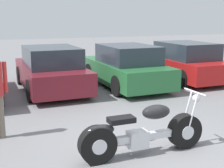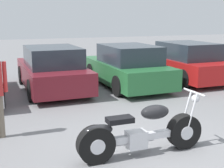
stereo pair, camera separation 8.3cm
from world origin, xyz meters
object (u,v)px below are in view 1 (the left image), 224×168
(parked_car_green, at_px, (126,67))
(motorcycle, at_px, (142,133))
(parked_car_maroon, at_px, (51,70))
(parked_car_red, at_px, (183,62))

(parked_car_green, bearing_deg, motorcycle, -111.91)
(motorcycle, bearing_deg, parked_car_maroon, 94.61)
(parked_car_maroon, relative_size, parked_car_green, 1.00)
(motorcycle, bearing_deg, parked_car_red, 49.50)
(parked_car_red, bearing_deg, parked_car_maroon, 178.45)
(parked_car_maroon, height_order, parked_car_red, same)
(motorcycle, distance_m, parked_car_green, 5.50)
(motorcycle, xyz_separation_m, parked_car_red, (4.54, 5.32, 0.27))
(parked_car_maroon, bearing_deg, motorcycle, -85.39)
(parked_car_maroon, bearing_deg, parked_car_red, -1.55)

